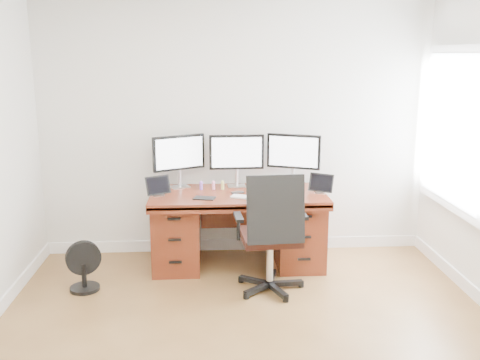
{
  "coord_description": "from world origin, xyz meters",
  "views": [
    {
      "loc": [
        -0.29,
        -3.22,
        2.07
      ],
      "look_at": [
        0.0,
        1.5,
        0.95
      ],
      "focal_mm": 40.0,
      "sensor_mm": 36.0,
      "label": 1
    }
  ],
  "objects": [
    {
      "name": "floor_fan",
      "position": [
        -1.41,
        1.3,
        0.22
      ],
      "size": [
        0.31,
        0.26,
        0.45
      ],
      "rotation": [
        0.0,
        0.0,
        0.37
      ],
      "color": "black",
      "rests_on": "ground"
    },
    {
      "name": "phone",
      "position": [
        -0.01,
        1.8,
        0.76
      ],
      "size": [
        0.13,
        0.08,
        0.01
      ],
      "primitive_type": "cube",
      "rotation": [
        0.0,
        0.0,
        0.19
      ],
      "color": "black",
      "rests_on": "desk"
    },
    {
      "name": "figurine_yellow",
      "position": [
        -0.15,
        1.95,
        0.8
      ],
      "size": [
        0.04,
        0.04,
        0.09
      ],
      "color": "#D3D164",
      "rests_on": "desk"
    },
    {
      "name": "figurine_blue",
      "position": [
        0.33,
        1.95,
        0.8
      ],
      "size": [
        0.04,
        0.04,
        0.09
      ],
      "color": "#5C86DB",
      "rests_on": "desk"
    },
    {
      "name": "tablet_left",
      "position": [
        -0.77,
        1.75,
        0.84
      ],
      "size": [
        0.24,
        0.17,
        0.19
      ],
      "rotation": [
        0.0,
        0.0,
        0.5
      ],
      "color": "silver",
      "rests_on": "desk"
    },
    {
      "name": "back_wall",
      "position": [
        0.0,
        2.25,
        1.35
      ],
      "size": [
        4.0,
        0.1,
        2.7
      ],
      "primitive_type": "cube",
      "color": "silver",
      "rests_on": "ground"
    },
    {
      "name": "figurine_orange",
      "position": [
        0.14,
        1.95,
        0.8
      ],
      "size": [
        0.04,
        0.04,
        0.09
      ],
      "color": "yellow",
      "rests_on": "desk"
    },
    {
      "name": "monitor_right",
      "position": [
        0.58,
        2.07,
        1.09
      ],
      "size": [
        0.52,
        0.25,
        0.53
      ],
      "rotation": [
        0.0,
        0.0,
        -0.4
      ],
      "color": "silver",
      "rests_on": "desk"
    },
    {
      "name": "figurine_pink",
      "position": [
        -0.24,
        1.95,
        0.8
      ],
      "size": [
        0.04,
        0.04,
        0.09
      ],
      "color": "pink",
      "rests_on": "desk"
    },
    {
      "name": "tablet_right",
      "position": [
        0.81,
        1.75,
        0.84
      ],
      "size": [
        0.24,
        0.18,
        0.19
      ],
      "rotation": [
        0.0,
        0.0,
        -0.53
      ],
      "color": "silver",
      "rests_on": "desk"
    },
    {
      "name": "trackpad",
      "position": [
        0.24,
        1.59,
        0.76
      ],
      "size": [
        0.18,
        0.18,
        0.01
      ],
      "primitive_type": "cube",
      "rotation": [
        0.0,
        0.0,
        0.31
      ],
      "color": "silver",
      "rests_on": "desk"
    },
    {
      "name": "monitor_center",
      "position": [
        0.0,
        2.07,
        1.09
      ],
      "size": [
        0.55,
        0.15,
        0.53
      ],
      "rotation": [
        0.0,
        0.0,
        0.03
      ],
      "color": "silver",
      "rests_on": "desk"
    },
    {
      "name": "office_chair",
      "position": [
        0.25,
        1.17,
        0.36
      ],
      "size": [
        0.64,
        0.62,
        1.1
      ],
      "rotation": [
        0.0,
        0.0,
        0.07
      ],
      "color": "black",
      "rests_on": "ground"
    },
    {
      "name": "monitor_left",
      "position": [
        -0.58,
        2.07,
        1.09
      ],
      "size": [
        0.51,
        0.28,
        0.53
      ],
      "rotation": [
        0.0,
        0.0,
        0.47
      ],
      "color": "silver",
      "rests_on": "desk"
    },
    {
      "name": "figurine_purple",
      "position": [
        -0.36,
        1.95,
        0.8
      ],
      "size": [
        0.04,
        0.04,
        0.09
      ],
      "color": "#9D61E1",
      "rests_on": "desk"
    },
    {
      "name": "desk",
      "position": [
        0.0,
        1.83,
        0.4
      ],
      "size": [
        1.7,
        0.8,
        0.75
      ],
      "color": "#5B2212",
      "rests_on": "ground"
    },
    {
      "name": "keyboard",
      "position": [
        0.05,
        1.62,
        0.76
      ],
      "size": [
        0.27,
        0.19,
        0.01
      ],
      "primitive_type": "cube",
      "rotation": [
        0.0,
        0.0,
        -0.38
      ],
      "color": "white",
      "rests_on": "desk"
    },
    {
      "name": "drawing_tablet",
      "position": [
        -0.33,
        1.61,
        0.76
      ],
      "size": [
        0.22,
        0.17,
        0.01
      ],
      "primitive_type": "cube",
      "rotation": [
        0.0,
        0.0,
        -0.26
      ],
      "color": "black",
      "rests_on": "desk"
    },
    {
      "name": "figurine_brown",
      "position": [
        0.23,
        1.95,
        0.8
      ],
      "size": [
        0.04,
        0.04,
        0.09
      ],
      "color": "brown",
      "rests_on": "desk"
    }
  ]
}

